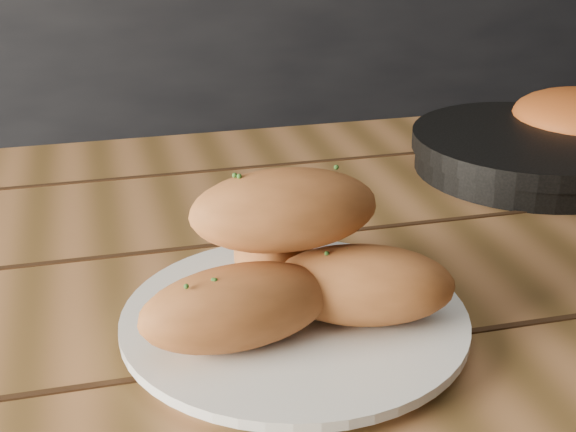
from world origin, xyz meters
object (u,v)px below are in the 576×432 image
object	(u,v)px
plate	(294,323)
bread_rolls	(289,263)
table	(391,375)
skillet	(532,151)

from	to	relation	value
plate	bread_rolls	size ratio (longest dim) A/B	1.09
table	plate	distance (m)	0.17
bread_rolls	skillet	bearing A→B (deg)	37.72
plate	bread_rolls	distance (m)	0.05
bread_rolls	table	bearing A→B (deg)	31.60
table	skillet	bearing A→B (deg)	40.25
bread_rolls	skillet	world-z (taller)	bread_rolls
skillet	table	bearing A→B (deg)	-139.75
plate	bread_rolls	bearing A→B (deg)	-149.04
plate	skillet	world-z (taller)	skillet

